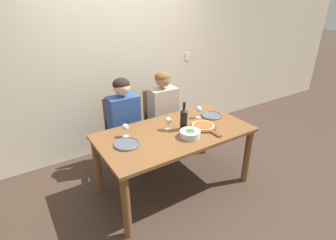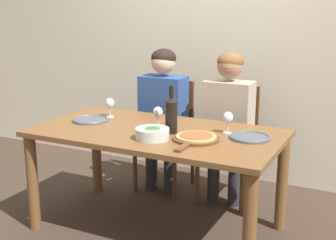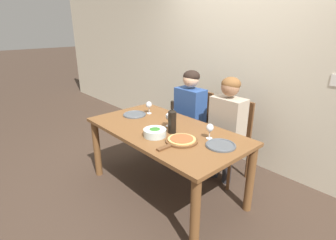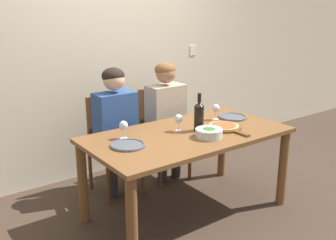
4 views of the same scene
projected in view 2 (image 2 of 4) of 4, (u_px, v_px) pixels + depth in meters
The scene contains 15 objects.
ground_plane at pixel (158, 228), 3.44m from camera, with size 40.00×40.00×0.00m, color #3D2D23.
back_wall at pixel (223, 32), 4.23m from camera, with size 10.00×0.06×2.70m.
dining_table at pixel (157, 146), 3.28m from camera, with size 1.72×0.91×0.74m.
chair_left at pixel (168, 130), 4.13m from camera, with size 0.42×0.42×0.95m.
chair_right at pixel (231, 139), 3.88m from camera, with size 0.42×0.42×0.95m.
person_woman at pixel (162, 107), 3.98m from camera, with size 0.47×0.51×1.24m.
person_man at pixel (228, 114), 3.73m from camera, with size 0.47×0.51×1.24m.
wine_bottle at pixel (171, 114), 3.16m from camera, with size 0.08×0.08×0.33m.
broccoli_bowl at pixel (152, 133), 3.05m from camera, with size 0.22×0.22×0.08m.
dinner_plate_left at pixel (90, 120), 3.52m from camera, with size 0.27×0.27×0.02m.
dinner_plate_right at pixel (250, 137), 3.07m from camera, with size 0.27×0.27×0.02m.
pizza_on_board at pixel (196, 138), 3.02m from camera, with size 0.30×0.44×0.04m.
wine_glass_left at pixel (110, 104), 3.61m from camera, with size 0.07×0.07×0.15m.
wine_glass_right at pixel (228, 118), 3.16m from camera, with size 0.07×0.07×0.15m.
wine_glass_centre at pixel (158, 113), 3.31m from camera, with size 0.07×0.07×0.15m.
Camera 2 is at (1.46, -2.77, 1.62)m, focal length 50.00 mm.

